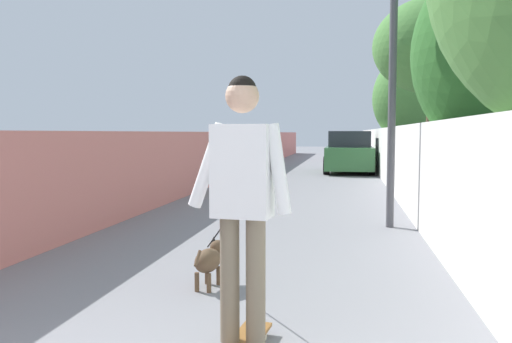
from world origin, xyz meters
name	(u,v)px	position (x,y,z in m)	size (l,w,h in m)	color
ground_plane	(303,182)	(14.00, 0.00, 0.00)	(80.00, 80.00, 0.00)	gray
wall_left	(202,160)	(12.00, 2.53, 0.75)	(48.00, 0.30, 1.51)	#CC726B
fence_right	(397,159)	(12.00, -2.53, 0.81)	(48.00, 0.30, 1.63)	silver
tree_right_near	(512,53)	(7.50, -3.85, 2.74)	(3.10, 3.10, 4.48)	#473523
tree_right_mid	(412,98)	(19.00, -3.69, 2.78)	(2.96, 2.96, 4.49)	#473523
tree_right_far	(432,46)	(13.00, -3.47, 3.74)	(3.10, 3.10, 5.01)	brown
lamp_post	(393,44)	(6.93, -1.98, 2.84)	(0.36, 0.36, 4.13)	#4C4C51
person_skateboarder	(242,188)	(1.95, -0.63, 1.12)	(0.26, 0.72, 1.76)	#726651
dog	(209,259)	(3.37, -0.02, 0.27)	(1.72, 0.76, 1.06)	brown
car_near	(349,153)	(18.25, -1.38, 0.71)	(3.93, 1.80, 1.54)	#336B38
car_far	(349,147)	(27.23, -1.38, 0.71)	(4.06, 1.80, 1.54)	silver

